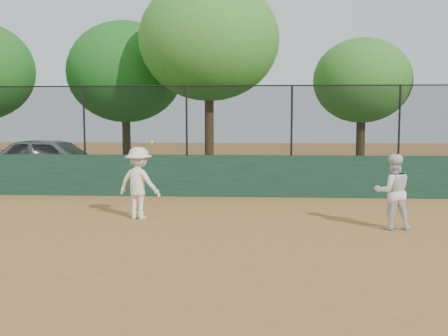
# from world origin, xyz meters

# --- Properties ---
(ground) EXTENTS (80.00, 80.00, 0.00)m
(ground) POSITION_xyz_m (0.00, 0.00, 0.00)
(ground) COLOR #AA7037
(ground) RESTS_ON ground
(back_wall) EXTENTS (26.00, 0.20, 1.20)m
(back_wall) POSITION_xyz_m (0.00, 6.00, 0.60)
(back_wall) COLOR #1C3D2A
(back_wall) RESTS_ON ground
(grass_strip) EXTENTS (36.00, 12.00, 0.01)m
(grass_strip) POSITION_xyz_m (0.00, 12.00, 0.00)
(grass_strip) COLOR #2E4B17
(grass_strip) RESTS_ON ground
(parked_car) EXTENTS (4.95, 2.39, 1.63)m
(parked_car) POSITION_xyz_m (-5.47, 8.52, 0.81)
(parked_car) COLOR #A5AAAF
(parked_car) RESTS_ON ground
(player_second) EXTENTS (0.77, 0.61, 1.53)m
(player_second) POSITION_xyz_m (4.24, 1.91, 0.76)
(player_second) COLOR white
(player_second) RESTS_ON ground
(player_main) EXTENTS (1.19, 0.94, 1.77)m
(player_main) POSITION_xyz_m (-1.13, 2.65, 0.81)
(player_main) COLOR #F2F2CD
(player_main) RESTS_ON ground
(fence_assembly) EXTENTS (26.00, 0.06, 2.00)m
(fence_assembly) POSITION_xyz_m (-0.03, 6.00, 2.24)
(fence_assembly) COLOR black
(fence_assembly) RESTS_ON back_wall
(tree_1) EXTENTS (5.01, 4.55, 6.43)m
(tree_1) POSITION_xyz_m (-4.12, 13.23, 4.26)
(tree_1) COLOR #462D18
(tree_1) RESTS_ON ground
(tree_2) EXTENTS (5.30, 4.81, 7.50)m
(tree_2) POSITION_xyz_m (-0.27, 10.79, 5.20)
(tree_2) COLOR #482F19
(tree_2) RESTS_ON ground
(tree_3) EXTENTS (3.98, 3.61, 5.52)m
(tree_3) POSITION_xyz_m (5.82, 12.55, 3.79)
(tree_3) COLOR #3A2613
(tree_3) RESTS_ON ground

